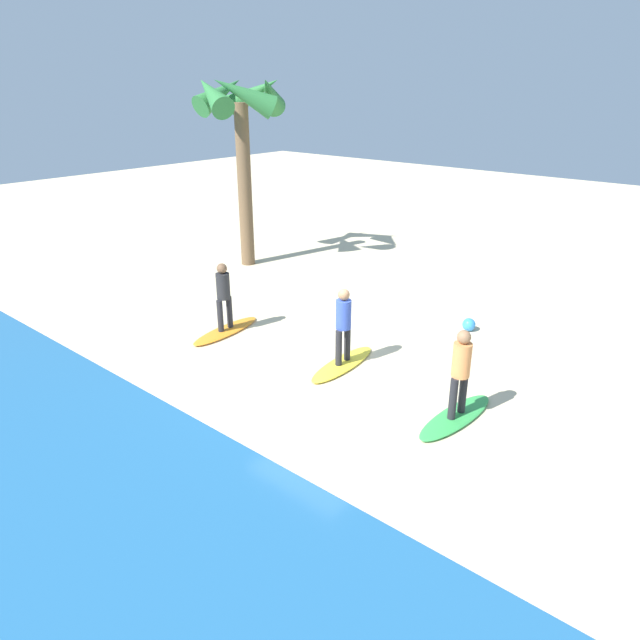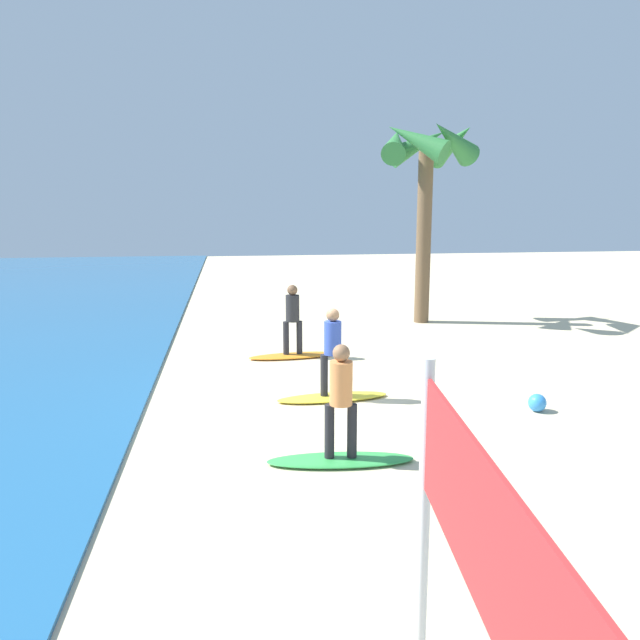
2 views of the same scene
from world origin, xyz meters
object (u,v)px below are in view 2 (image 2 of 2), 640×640
at_px(surfer_orange, 293,314).
at_px(beach_ball, 537,403).
at_px(surfer_yellow, 333,346).
at_px(surfboard_green, 341,460).
at_px(palm_tree, 426,160).
at_px(surfboard_yellow, 332,397).
at_px(surfboard_orange, 293,356).
at_px(surfer_green, 341,393).

bearing_deg(surfer_orange, beach_ball, -138.51).
height_order(surfer_yellow, surfer_orange, same).
bearing_deg(surfboard_green, beach_ball, -151.95).
xyz_separation_m(surfboard_green, palm_tree, (9.91, -4.20, 4.74)).
bearing_deg(surfer_yellow, beach_ball, -108.38).
xyz_separation_m(surfboard_green, surfer_yellow, (2.85, -0.34, 0.99)).
height_order(surfboard_yellow, surfer_orange, surfer_orange).
bearing_deg(surfboard_yellow, surfer_yellow, 9.72).
bearing_deg(surfer_yellow, surfboard_orange, 7.47).
height_order(surfboard_yellow, surfboard_orange, same).
height_order(surfboard_green, surfboard_orange, same).
bearing_deg(surfer_yellow, surfboard_yellow, -75.96).
bearing_deg(beach_ball, surfer_orange, 41.49).
relative_size(surfboard_yellow, beach_ball, 6.62).
height_order(surfer_orange, palm_tree, palm_tree).
bearing_deg(surfboard_green, palm_tree, -108.93).
bearing_deg(palm_tree, surfboard_yellow, 151.33).
height_order(surfboard_yellow, surfer_yellow, surfer_yellow).
xyz_separation_m(surfer_yellow, beach_ball, (-1.15, -3.47, -0.88)).
bearing_deg(surfboard_orange, surfboard_green, 84.88).
xyz_separation_m(surfer_orange, palm_tree, (3.81, -4.29, 3.75)).
height_order(surfboard_orange, beach_ball, beach_ball).
bearing_deg(surfer_orange, surfboard_yellow, -172.53).
relative_size(surfer_orange, beach_ball, 5.17).
bearing_deg(surfboard_yellow, beach_ball, 157.30).
relative_size(surfboard_orange, palm_tree, 0.35).
xyz_separation_m(surfer_yellow, surfboard_orange, (3.25, 0.43, -0.99)).
distance_m(surfboard_orange, beach_ball, 5.88).
distance_m(surfboard_orange, palm_tree, 7.44).
relative_size(surfboard_green, surfer_orange, 1.28).
height_order(surfboard_green, surfer_green, surfer_green).
distance_m(palm_tree, beach_ball, 9.44).
bearing_deg(palm_tree, surfboard_green, 157.03).
relative_size(surfer_yellow, surfer_orange, 1.00).
bearing_deg(surfer_orange, surfboard_green, -179.18).
bearing_deg(palm_tree, beach_ball, 177.27).
distance_m(surfboard_yellow, surfer_orange, 3.43).
relative_size(surfer_yellow, palm_tree, 0.27).
xyz_separation_m(surfer_yellow, surfer_orange, (3.25, 0.43, 0.00)).
bearing_deg(surfboard_yellow, palm_tree, -122.99).
height_order(surfer_green, surfboard_yellow, surfer_green).
relative_size(surfboard_yellow, palm_tree, 0.35).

